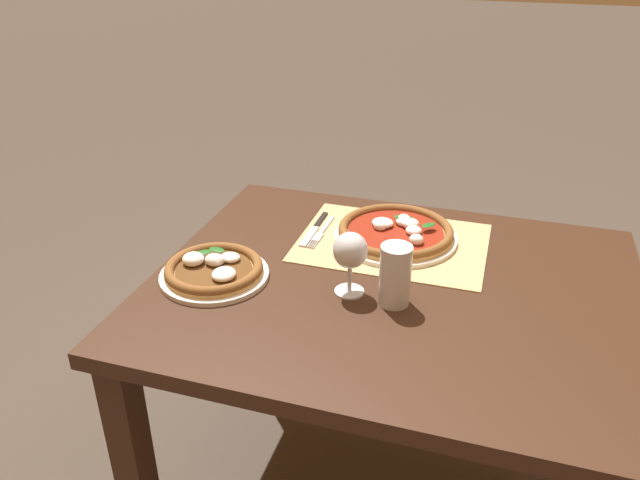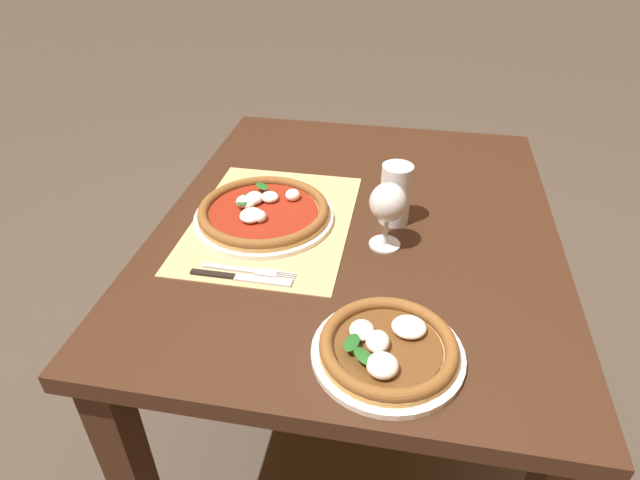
% 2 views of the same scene
% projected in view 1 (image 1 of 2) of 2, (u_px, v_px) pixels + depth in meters
% --- Properties ---
extents(dining_table, '(1.15, 0.93, 0.74)m').
position_uv_depth(dining_table, '(392.00, 321.00, 1.55)').
color(dining_table, '#382114').
rests_on(dining_table, ground).
extents(paper_placemat, '(0.50, 0.37, 0.00)m').
position_uv_depth(paper_placemat, '(392.00, 242.00, 1.68)').
color(paper_placemat, tan).
rests_on(paper_placemat, dining_table).
extents(pizza_near, '(0.33, 0.33, 0.05)m').
position_uv_depth(pizza_near, '(396.00, 232.00, 1.68)').
color(pizza_near, silver).
rests_on(pizza_near, paper_placemat).
extents(pizza_far, '(0.27, 0.27, 0.05)m').
position_uv_depth(pizza_far, '(214.00, 270.00, 1.51)').
color(pizza_far, silver).
rests_on(pizza_far, dining_table).
extents(wine_glass, '(0.08, 0.08, 0.16)m').
position_uv_depth(wine_glass, '(350.00, 253.00, 1.41)').
color(wine_glass, silver).
rests_on(wine_glass, dining_table).
extents(pint_glass, '(0.07, 0.07, 0.15)m').
position_uv_depth(pint_glass, '(395.00, 276.00, 1.39)').
color(pint_glass, silver).
rests_on(pint_glass, dining_table).
extents(fork, '(0.02, 0.20, 0.00)m').
position_uv_depth(fork, '(322.00, 232.00, 1.72)').
color(fork, '#B7B7BC').
rests_on(fork, paper_placemat).
extents(knife, '(0.02, 0.22, 0.01)m').
position_uv_depth(knife, '(314.00, 229.00, 1.74)').
color(knife, black).
rests_on(knife, paper_placemat).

